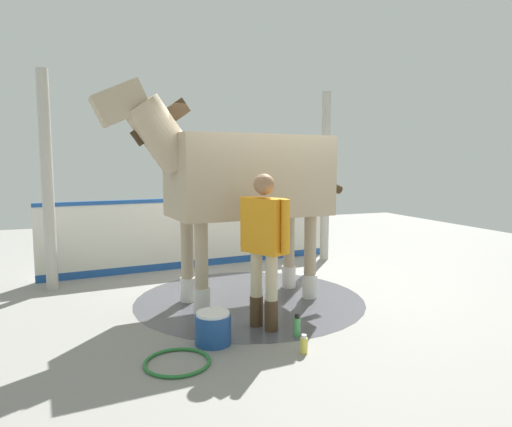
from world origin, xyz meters
The scene contains 11 objects.
ground_plane centered at (0.00, 0.00, -0.01)m, with size 16.00×16.00×0.02m, color gray.
wet_patch centered at (-0.20, -0.17, 0.00)m, with size 3.01×3.01×0.00m, color #4C4C54.
barrier_wall centered at (-0.40, 1.96, 0.56)m, with size 5.10×0.56×1.21m.
roof_post_near centered at (-2.68, 1.29, 1.54)m, with size 0.16×0.16×3.08m, color #B7B2A8.
roof_post_far centered at (1.97, 1.72, 1.54)m, with size 0.16×0.16×3.08m, color #B7B2A8.
horse centered at (-0.31, -0.19, 1.61)m, with size 3.37×1.20×2.74m.
handler centered at (-0.40, -1.21, 0.98)m, with size 0.42×0.62×1.69m.
wash_bucket centered at (-1.04, -1.44, 0.16)m, with size 0.36×0.36×0.33m.
bottle_shampoo centered at (-0.29, -1.96, 0.08)m, with size 0.07×0.07×0.18m.
bottle_spray centered at (-0.16, -1.55, 0.11)m, with size 0.07×0.07×0.24m.
hose_coil centered at (-1.46, -1.78, 0.02)m, with size 0.61×0.61×0.03m, color #267233.
Camera 1 is at (-2.17, -5.70, 1.81)m, focal length 31.92 mm.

